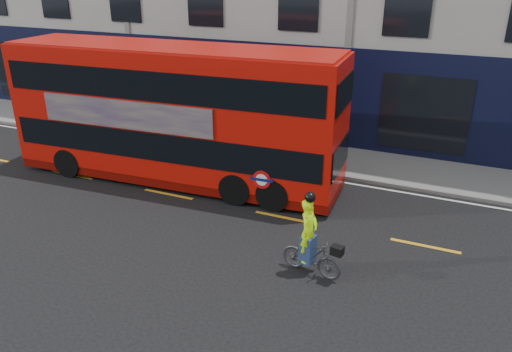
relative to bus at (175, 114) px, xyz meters
The scene contains 7 objects.
ground 5.66m from the bus, 32.21° to the right, with size 120.00×120.00×0.00m, color black.
pavement 6.18m from the bus, 40.67° to the left, with size 60.00×3.00×0.12m, color gray.
kerb 5.40m from the bus, 27.28° to the left, with size 60.00×0.12×0.13m, color slate.
road_edge_line 5.31m from the bus, 24.08° to the left, with size 58.00×0.10×0.01m, color silver.
lane_dashes 5.10m from the bus, 15.98° to the right, with size 58.00×0.12×0.01m, color orange, non-canonical shape.
bus is the anchor object (origin of this frame).
cyclist 7.16m from the bus, 31.72° to the right, with size 1.60×0.68×2.13m.
Camera 1 is at (4.48, -10.75, 6.90)m, focal length 35.00 mm.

